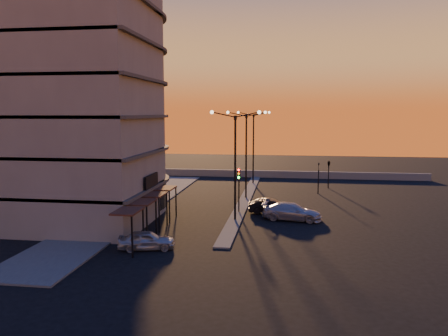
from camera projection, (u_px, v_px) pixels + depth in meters
The scene contains 14 objects.
ground at pixel (235, 221), 37.84m from camera, with size 120.00×120.00×0.00m, color black.
sidewalk_west at pixel (135, 207), 43.25m from camera, with size 5.00×40.00×0.12m, color #494947.
median at pixel (246, 198), 47.65m from camera, with size 1.20×36.00×0.12m, color #494947.
parapet at pixel (270, 174), 63.01m from camera, with size 44.00×0.50×1.00m, color slate.
building at pixel (78, 83), 38.36m from camera, with size 14.35×17.08×25.00m.
streetlamp_near at pixel (235, 157), 37.13m from camera, with size 4.32×0.32×9.51m.
streetlamp_mid at pixel (246, 147), 46.95m from camera, with size 4.32×0.32×9.51m.
streetlamp_far at pixel (253, 141), 56.77m from camera, with size 4.32×0.32×9.51m.
traffic_light_main at pixel (239, 183), 40.29m from camera, with size 0.28×0.44×4.25m.
signal_east_a at pixel (318, 177), 50.20m from camera, with size 0.13×0.16×3.60m.
signal_east_b at pixel (329, 163), 53.76m from camera, with size 0.42×1.99×3.60m.
car_hatchback at pixel (147, 240), 29.84m from camera, with size 1.55×3.85×1.31m, color #ADB1B5.
car_sedan at pixel (271, 206), 40.52m from camera, with size 1.45×4.15×1.37m, color black.
car_wagon at pixel (292, 212), 38.01m from camera, with size 2.09×5.14×1.49m, color #ADADB5.
Camera 1 is at (4.36, -36.71, 9.31)m, focal length 35.00 mm.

